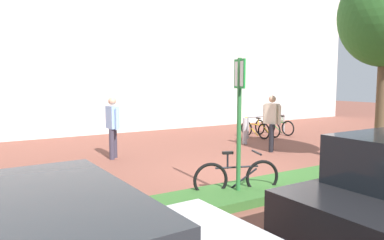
{
  "coord_description": "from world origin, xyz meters",
  "views": [
    {
      "loc": [
        -5.17,
        -6.66,
        2.14
      ],
      "look_at": [
        0.13,
        2.01,
        1.06
      ],
      "focal_mm": 33.85,
      "sensor_mm": 36.0,
      "label": 1
    }
  ],
  "objects_px": {
    "parking_sign_post": "(239,108)",
    "person_casual_tan": "(272,119)",
    "bike_rack_cluster": "(267,127)",
    "person_shirt_white": "(113,124)",
    "bollard_steel": "(245,131)",
    "bike_at_sign": "(237,178)"
  },
  "relations": [
    {
      "from": "parking_sign_post",
      "to": "person_casual_tan",
      "type": "relative_size",
      "value": 1.49
    },
    {
      "from": "bike_rack_cluster",
      "to": "bollard_steel",
      "type": "height_order",
      "value": "bollard_steel"
    },
    {
      "from": "bike_at_sign",
      "to": "bollard_steel",
      "type": "bearing_deg",
      "value": 48.76
    },
    {
      "from": "person_casual_tan",
      "to": "person_shirt_white",
      "type": "bearing_deg",
      "value": 161.97
    },
    {
      "from": "bike_rack_cluster",
      "to": "person_shirt_white",
      "type": "relative_size",
      "value": 1.22
    },
    {
      "from": "bollard_steel",
      "to": "person_shirt_white",
      "type": "bearing_deg",
      "value": 178.7
    },
    {
      "from": "parking_sign_post",
      "to": "bike_rack_cluster",
      "type": "distance_m",
      "value": 8.07
    },
    {
      "from": "bike_rack_cluster",
      "to": "person_casual_tan",
      "type": "distance_m",
      "value": 3.18
    },
    {
      "from": "person_casual_tan",
      "to": "person_shirt_white",
      "type": "xyz_separation_m",
      "value": [
        -4.55,
        1.48,
        0.0
      ]
    },
    {
      "from": "bollard_steel",
      "to": "bike_at_sign",
      "type": "bearing_deg",
      "value": -131.24
    },
    {
      "from": "parking_sign_post",
      "to": "bollard_steel",
      "type": "distance_m",
      "value": 6.02
    },
    {
      "from": "bollard_steel",
      "to": "person_casual_tan",
      "type": "xyz_separation_m",
      "value": [
        -0.09,
        -1.38,
        0.53
      ]
    },
    {
      "from": "bike_rack_cluster",
      "to": "bollard_steel",
      "type": "relative_size",
      "value": 2.34
    },
    {
      "from": "parking_sign_post",
      "to": "person_casual_tan",
      "type": "xyz_separation_m",
      "value": [
        3.77,
        3.08,
        -0.68
      ]
    },
    {
      "from": "bollard_steel",
      "to": "person_shirt_white",
      "type": "relative_size",
      "value": 0.52
    },
    {
      "from": "parking_sign_post",
      "to": "person_casual_tan",
      "type": "height_order",
      "value": "parking_sign_post"
    },
    {
      "from": "bike_at_sign",
      "to": "bollard_steel",
      "type": "distance_m",
      "value": 5.73
    },
    {
      "from": "bike_rack_cluster",
      "to": "person_shirt_white",
      "type": "xyz_separation_m",
      "value": [
        -6.59,
        -0.88,
        0.63
      ]
    },
    {
      "from": "parking_sign_post",
      "to": "person_shirt_white",
      "type": "distance_m",
      "value": 4.68
    },
    {
      "from": "bike_rack_cluster",
      "to": "person_casual_tan",
      "type": "xyz_separation_m",
      "value": [
        -2.03,
        -2.36,
        0.63
      ]
    },
    {
      "from": "bike_rack_cluster",
      "to": "person_shirt_white",
      "type": "distance_m",
      "value": 6.67
    },
    {
      "from": "bike_at_sign",
      "to": "bike_rack_cluster",
      "type": "xyz_separation_m",
      "value": [
        5.72,
        5.3,
        -0.0
      ]
    }
  ]
}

